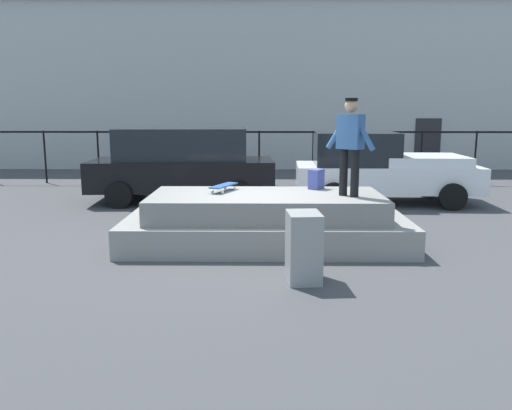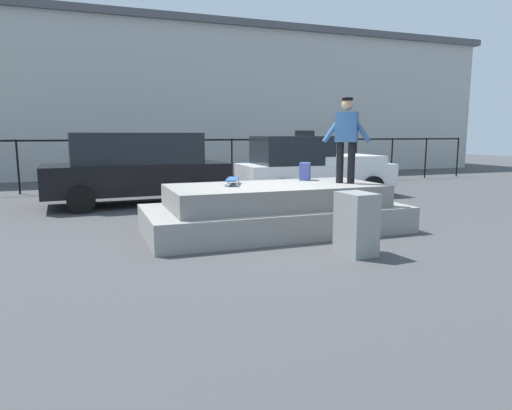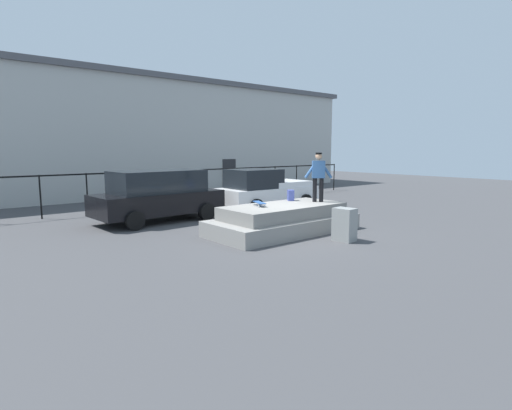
# 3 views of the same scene
# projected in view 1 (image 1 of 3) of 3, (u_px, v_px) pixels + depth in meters

# --- Properties ---
(ground_plane) EXTENTS (60.00, 60.00, 0.00)m
(ground_plane) POSITION_uv_depth(u_px,v_px,m) (257.00, 245.00, 9.17)
(ground_plane) COLOR #424244
(concrete_ledge) EXTENTS (4.88, 2.26, 0.89)m
(concrete_ledge) POSITION_uv_depth(u_px,v_px,m) (266.00, 221.00, 9.17)
(concrete_ledge) COLOR gray
(concrete_ledge) RESTS_ON ground_plane
(skateboarder) EXTENTS (0.77, 0.67, 1.63)m
(skateboarder) POSITION_uv_depth(u_px,v_px,m) (350.00, 140.00, 8.71)
(skateboarder) COLOR black
(skateboarder) RESTS_ON concrete_ledge
(skateboard) EXTENTS (0.48, 0.79, 0.12)m
(skateboard) POSITION_uv_depth(u_px,v_px,m) (224.00, 186.00, 9.36)
(skateboard) COLOR #264C8C
(skateboard) RESTS_ON concrete_ledge
(backpack) EXTENTS (0.32, 0.34, 0.36)m
(backpack) POSITION_uv_depth(u_px,v_px,m) (316.00, 179.00, 9.65)
(backpack) COLOR #3F4C99
(backpack) RESTS_ON concrete_ledge
(car_black_hatchback_near) EXTENTS (4.71, 2.35, 1.87)m
(car_black_hatchback_near) POSITION_uv_depth(u_px,v_px,m) (183.00, 163.00, 13.42)
(car_black_hatchback_near) COLOR black
(car_black_hatchback_near) RESTS_ON ground_plane
(car_white_pickup_mid) EXTENTS (4.54, 2.28, 1.78)m
(car_white_pickup_mid) POSITION_uv_depth(u_px,v_px,m) (380.00, 168.00, 13.20)
(car_white_pickup_mid) COLOR white
(car_white_pickup_mid) RESTS_ON ground_plane
(utility_box) EXTENTS (0.49, 0.63, 0.96)m
(utility_box) POSITION_uv_depth(u_px,v_px,m) (304.00, 247.00, 7.17)
(utility_box) COLOR gray
(utility_box) RESTS_ON ground_plane
(fence_row) EXTENTS (24.06, 0.06, 1.68)m
(fence_row) POSITION_uv_depth(u_px,v_px,m) (259.00, 147.00, 16.63)
(fence_row) COLOR black
(fence_row) RESTS_ON ground_plane
(warehouse_building) EXTENTS (33.51, 7.49, 6.77)m
(warehouse_building) POSITION_uv_depth(u_px,v_px,m) (260.00, 86.00, 23.65)
(warehouse_building) COLOR #B2B2AD
(warehouse_building) RESTS_ON ground_plane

